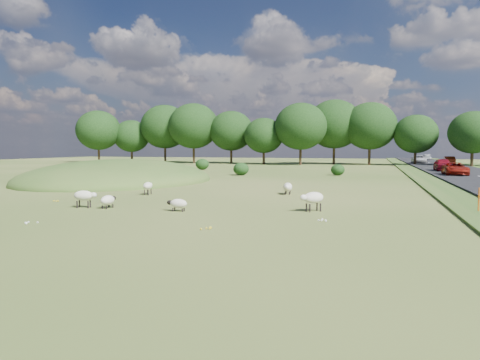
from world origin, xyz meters
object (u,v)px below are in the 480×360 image
at_px(car_0, 443,164).
at_px(car_4, 449,160).
at_px(sheep_1, 288,187).
at_px(sheep_3, 148,186).
at_px(sheep_2, 313,198).
at_px(sheep_4, 178,203).
at_px(marker_post, 479,201).
at_px(car_6, 419,159).
at_px(car_5, 455,169).
at_px(car_1, 426,157).
at_px(sheep_5, 84,196).
at_px(sheep_0, 108,200).

distance_m(car_0, car_4, 20.62).
xyz_separation_m(sheep_1, sheep_3, (-8.59, -2.88, 0.09)).
relative_size(sheep_1, car_0, 0.30).
distance_m(sheep_2, sheep_4, 6.45).
height_order(sheep_3, car_4, car_4).
distance_m(marker_post, car_6, 62.18).
relative_size(sheep_3, car_5, 0.26).
relative_size(marker_post, sheep_3, 1.02).
bearing_deg(car_1, sheep_1, 77.83).
bearing_deg(car_1, sheep_5, 73.76).
distance_m(sheep_0, car_4, 63.21).
relative_size(sheep_4, sheep_5, 0.82).
bearing_deg(car_0, sheep_2, -106.68).
bearing_deg(sheep_3, car_1, -26.58).
xyz_separation_m(sheep_2, car_5, (10.80, 27.87, 0.22)).
height_order(sheep_0, car_6, car_6).
xyz_separation_m(car_0, car_5, (0.00, -8.17, -0.12)).
height_order(car_0, car_6, car_0).
bearing_deg(car_5, sheep_1, -122.70).
bearing_deg(car_6, car_5, -90.00).
height_order(sheep_2, car_5, car_5).
bearing_deg(sheep_2, car_4, -149.01).
bearing_deg(car_0, car_1, 85.70).
bearing_deg(marker_post, sheep_5, -168.54).
bearing_deg(sheep_0, sheep_5, 99.06).
distance_m(car_0, car_6, 27.70).
bearing_deg(sheep_3, sheep_2, -119.72).
xyz_separation_m(sheep_3, car_0, (21.95, 31.88, 0.43)).
bearing_deg(car_5, sheep_3, -132.81).
relative_size(marker_post, car_1, 0.28).
relative_size(car_1, car_4, 1.05).
relative_size(sheep_5, car_5, 0.28).
bearing_deg(marker_post, car_5, 82.61).
bearing_deg(car_5, sheep_5, -126.32).
bearing_deg(car_5, car_0, 90.00).
xyz_separation_m(sheep_1, car_1, (17.17, 79.57, 0.40)).
relative_size(marker_post, car_0, 0.27).
distance_m(sheep_3, car_0, 38.71).
height_order(sheep_5, car_4, car_4).
height_order(sheep_2, car_0, car_0).
distance_m(car_0, car_5, 8.18).
xyz_separation_m(sheep_4, car_1, (20.78, 88.46, 0.50)).
bearing_deg(sheep_1, sheep_4, -27.86).
distance_m(marker_post, car_1, 85.27).
distance_m(sheep_4, car_1, 90.87).
bearing_deg(marker_post, car_6, 86.87).
bearing_deg(sheep_0, car_0, -28.82).
bearing_deg(car_1, car_6, 80.57).
height_order(sheep_5, car_5, car_5).
xyz_separation_m(marker_post, sheep_2, (-7.40, -1.66, 0.06)).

